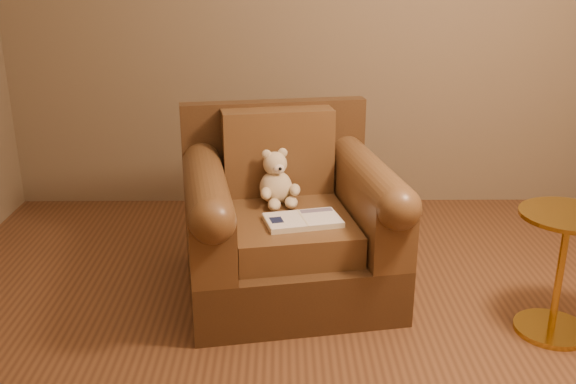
{
  "coord_description": "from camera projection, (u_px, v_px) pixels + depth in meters",
  "views": [
    {
      "loc": [
        -0.19,
        -2.25,
        1.58
      ],
      "look_at": [
        -0.16,
        0.65,
        0.55
      ],
      "focal_mm": 40.0,
      "sensor_mm": 36.0,
      "label": 1
    }
  ],
  "objects": [
    {
      "name": "floor",
      "position": [
        327.0,
        368.0,
        2.66
      ],
      "size": [
        4.0,
        4.0,
        0.0
      ],
      "primitive_type": "plane",
      "color": "brown",
      "rests_on": "ground"
    },
    {
      "name": "armchair",
      "position": [
        286.0,
        223.0,
        3.24
      ],
      "size": [
        1.14,
        1.1,
        0.89
      ],
      "rotation": [
        0.0,
        0.0,
        0.17
      ],
      "color": "#442B16",
      "rests_on": "floor"
    },
    {
      "name": "teddy_bear",
      "position": [
        277.0,
        183.0,
        3.24
      ],
      "size": [
        0.21,
        0.24,
        0.29
      ],
      "rotation": [
        0.0,
        0.0,
        0.35
      ],
      "color": "beige",
      "rests_on": "armchair"
    },
    {
      "name": "guidebook",
      "position": [
        303.0,
        220.0,
        3.02
      ],
      "size": [
        0.39,
        0.29,
        0.03
      ],
      "rotation": [
        0.0,
        0.0,
        0.23
      ],
      "color": "beige",
      "rests_on": "armchair"
    },
    {
      "name": "side_table",
      "position": [
        560.0,
        270.0,
        2.82
      ],
      "size": [
        0.41,
        0.41,
        0.58
      ],
      "color": "gold",
      "rests_on": "floor"
    }
  ]
}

